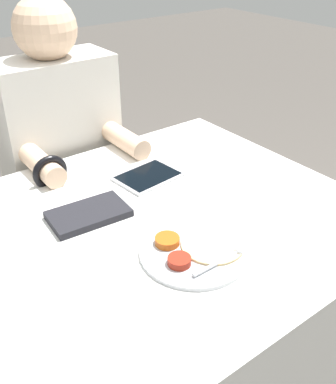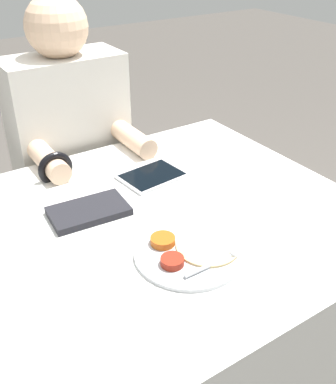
{
  "view_description": "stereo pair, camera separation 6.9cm",
  "coord_description": "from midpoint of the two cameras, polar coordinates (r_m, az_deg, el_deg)",
  "views": [
    {
      "loc": [
        -0.57,
        -0.81,
        1.45
      ],
      "look_at": [
        0.05,
        0.01,
        0.82
      ],
      "focal_mm": 42.0,
      "sensor_mm": 36.0,
      "label": 1
    },
    {
      "loc": [
        -0.52,
        -0.85,
        1.45
      ],
      "look_at": [
        0.05,
        0.01,
        0.82
      ],
      "focal_mm": 42.0,
      "sensor_mm": 36.0,
      "label": 2
    }
  ],
  "objects": [
    {
      "name": "dining_table",
      "position": [
        1.46,
        -0.0,
        -15.72
      ],
      "size": [
        1.12,
        0.95,
        0.76
      ],
      "color": "silver",
      "rests_on": "ground_plane"
    },
    {
      "name": "thali_tray",
      "position": [
        1.08,
        4.62,
        -7.6
      ],
      "size": [
        0.26,
        0.26,
        0.03
      ],
      "color": "#B7BABF",
      "rests_on": "dining_table"
    },
    {
      "name": "red_notebook",
      "position": [
        1.23,
        -8.43,
        -2.49
      ],
      "size": [
        0.22,
        0.14,
        0.02
      ],
      "color": "silver",
      "rests_on": "dining_table"
    },
    {
      "name": "tablet_device",
      "position": [
        1.4,
        -0.62,
        2.06
      ],
      "size": [
        0.21,
        0.16,
        0.01
      ],
      "color": "#B7B7BC",
      "rests_on": "dining_table"
    },
    {
      "name": "person_diner",
      "position": [
        1.76,
        -10.57,
        1.72
      ],
      "size": [
        0.41,
        0.42,
        1.26
      ],
      "color": "black",
      "rests_on": "ground_plane"
    }
  ]
}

